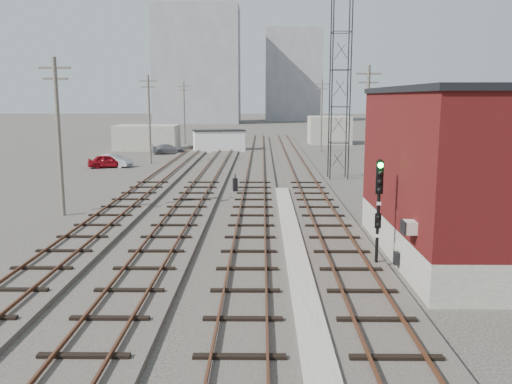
{
  "coord_description": "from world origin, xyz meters",
  "views": [
    {
      "loc": [
        -0.93,
        -10.7,
        6.78
      ],
      "look_at": [
        -1.23,
        15.44,
        2.2
      ],
      "focal_mm": 38.0,
      "sensor_mm": 36.0,
      "label": 1
    }
  ],
  "objects_px": {
    "car_red": "(107,161)",
    "car_grey": "(169,149)",
    "signal_mast": "(379,204)",
    "switch_stand": "(235,185)",
    "car_silver": "(113,161)",
    "site_trailer": "(219,141)"
  },
  "relations": [
    {
      "from": "site_trailer",
      "to": "car_red",
      "type": "bearing_deg",
      "value": -132.45
    },
    {
      "from": "signal_mast",
      "to": "switch_stand",
      "type": "bearing_deg",
      "value": 111.29
    },
    {
      "from": "switch_stand",
      "to": "car_grey",
      "type": "height_order",
      "value": "switch_stand"
    },
    {
      "from": "switch_stand",
      "to": "site_trailer",
      "type": "relative_size",
      "value": 0.19
    },
    {
      "from": "switch_stand",
      "to": "car_silver",
      "type": "distance_m",
      "value": 19.74
    },
    {
      "from": "site_trailer",
      "to": "car_red",
      "type": "height_order",
      "value": "site_trailer"
    },
    {
      "from": "switch_stand",
      "to": "site_trailer",
      "type": "distance_m",
      "value": 30.67
    },
    {
      "from": "car_red",
      "to": "switch_stand",
      "type": "bearing_deg",
      "value": -156.9
    },
    {
      "from": "car_grey",
      "to": "car_red",
      "type": "bearing_deg",
      "value": 148.89
    },
    {
      "from": "car_grey",
      "to": "site_trailer",
      "type": "bearing_deg",
      "value": -78.33
    },
    {
      "from": "site_trailer",
      "to": "car_grey",
      "type": "height_order",
      "value": "site_trailer"
    },
    {
      "from": "signal_mast",
      "to": "car_grey",
      "type": "distance_m",
      "value": 47.12
    },
    {
      "from": "car_red",
      "to": "car_grey",
      "type": "xyz_separation_m",
      "value": [
        3.76,
        13.04,
        -0.04
      ]
    },
    {
      "from": "switch_stand",
      "to": "car_silver",
      "type": "relative_size",
      "value": 0.35
    },
    {
      "from": "site_trailer",
      "to": "car_grey",
      "type": "bearing_deg",
      "value": -164.65
    },
    {
      "from": "site_trailer",
      "to": "car_silver",
      "type": "relative_size",
      "value": 1.82
    },
    {
      "from": "signal_mast",
      "to": "car_grey",
      "type": "height_order",
      "value": "signal_mast"
    },
    {
      "from": "car_silver",
      "to": "car_grey",
      "type": "height_order",
      "value": "car_silver"
    },
    {
      "from": "signal_mast",
      "to": "site_trailer",
      "type": "height_order",
      "value": "signal_mast"
    },
    {
      "from": "site_trailer",
      "to": "switch_stand",
      "type": "bearing_deg",
      "value": -94.69
    },
    {
      "from": "car_red",
      "to": "car_silver",
      "type": "bearing_deg",
      "value": -53.88
    },
    {
      "from": "signal_mast",
      "to": "switch_stand",
      "type": "xyz_separation_m",
      "value": [
        -6.55,
        16.8,
        -1.99
      ]
    }
  ]
}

